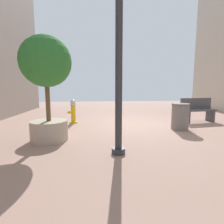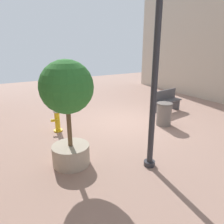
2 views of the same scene
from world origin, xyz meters
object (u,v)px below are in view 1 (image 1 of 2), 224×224
at_px(fire_hydrant, 73,111).
at_px(street_lamp, 119,16).
at_px(trash_bin, 180,117).
at_px(planter_tree, 47,75).
at_px(bench_near, 198,110).

xyz_separation_m(fire_hydrant, street_lamp, (-1.32, 3.32, 2.20)).
bearing_deg(street_lamp, trash_bin, -140.25).
height_order(planter_tree, trash_bin, planter_tree).
height_order(bench_near, trash_bin, bench_near).
relative_size(fire_hydrant, planter_tree, 0.35).
bearing_deg(bench_near, trash_bin, 42.02).
height_order(fire_hydrant, trash_bin, fire_hydrant).
distance_m(bench_near, planter_tree, 5.78).
xyz_separation_m(bench_near, planter_tree, (5.28, 2.03, 1.17)).
bearing_deg(planter_tree, fire_hydrant, -98.30).
height_order(bench_near, planter_tree, planter_tree).
bearing_deg(planter_tree, trash_bin, -168.26).
bearing_deg(bench_near, street_lamp, 40.61).
xyz_separation_m(fire_hydrant, trash_bin, (-3.60, 1.43, -0.03)).
bearing_deg(street_lamp, planter_tree, -33.15).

